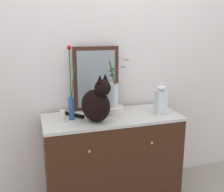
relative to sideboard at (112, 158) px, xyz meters
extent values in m
cube|color=silver|center=(0.00, 0.33, 0.89)|extent=(4.40, 0.08, 2.60)
cube|color=#3E1F11|center=(0.00, 0.00, -0.01)|extent=(1.18, 0.50, 0.79)
cube|color=beige|center=(0.00, 0.00, 0.40)|extent=(1.20, 0.51, 0.02)
sphere|color=#B79338|center=(-0.26, -0.26, 0.23)|extent=(0.02, 0.02, 0.02)
sphere|color=#B79338|center=(0.26, -0.26, 0.23)|extent=(0.02, 0.02, 0.02)
cube|color=#3E2115|center=(-0.08, 0.23, 0.70)|extent=(0.42, 0.03, 0.59)
cube|color=gray|center=(-0.08, 0.22, 0.70)|extent=(0.36, 0.01, 0.52)
ellipsoid|color=black|center=(-0.17, -0.10, 0.54)|extent=(0.30, 0.31, 0.27)
sphere|color=black|center=(-0.12, -0.15, 0.70)|extent=(0.13, 0.13, 0.13)
cone|color=black|center=(-0.10, -0.13, 0.78)|extent=(0.05, 0.05, 0.06)
cone|color=black|center=(-0.15, -0.17, 0.78)|extent=(0.05, 0.05, 0.06)
cylinder|color=black|center=(-0.32, 0.08, 0.43)|extent=(0.16, 0.18, 0.03)
cylinder|color=#294D84|center=(-0.35, 0.01, 0.51)|extent=(0.05, 0.05, 0.19)
cylinder|color=#1A5827|center=(-0.35, 0.01, 0.79)|extent=(0.01, 0.01, 0.39)
sphere|color=maroon|center=(-0.35, 0.01, 1.01)|extent=(0.04, 0.04, 0.04)
cylinder|color=#115725|center=(-0.33, 0.01, 0.74)|extent=(0.04, 0.01, 0.27)
cylinder|color=silver|center=(0.03, 0.07, 0.44)|extent=(0.19, 0.19, 0.06)
cylinder|color=silver|center=(0.03, 0.07, 0.58)|extent=(0.09, 0.09, 0.21)
cylinder|color=#482E27|center=(0.03, 0.05, 0.74)|extent=(0.06, 0.04, 0.28)
ellipsoid|color=#145129|center=(0.01, 0.01, 0.77)|extent=(0.08, 0.07, 0.01)
ellipsoid|color=#1B542E|center=(0.00, -0.01, 0.82)|extent=(0.07, 0.04, 0.01)
cylinder|color=#462E1E|center=(0.03, 0.05, 0.74)|extent=(0.07, 0.04, 0.28)
ellipsoid|color=#195B1E|center=(0.00, 0.01, 0.76)|extent=(0.07, 0.07, 0.01)
ellipsoid|color=#165A26|center=(0.00, 0.03, 0.80)|extent=(0.08, 0.06, 0.01)
ellipsoid|color=#194F28|center=(0.00, -0.01, 0.83)|extent=(0.04, 0.07, 0.01)
cylinder|color=#463F23|center=(0.05, 0.06, 0.79)|extent=(0.04, 0.10, 0.37)
ellipsoid|color=#21532B|center=(0.11, 0.03, 0.83)|extent=(0.07, 0.08, 0.01)
ellipsoid|color=#115A1F|center=(0.13, 0.02, 0.89)|extent=(0.07, 0.08, 0.01)
cube|color=silver|center=(0.43, -0.06, 0.52)|extent=(0.09, 0.09, 0.21)
ellipsoid|color=silver|center=(0.43, -0.06, 0.65)|extent=(0.08, 0.08, 0.05)
sphere|color=silver|center=(0.43, -0.06, 0.68)|extent=(0.02, 0.02, 0.02)
cylinder|color=silver|center=(-0.43, -0.02, 0.46)|extent=(0.04, 0.04, 0.10)
cylinder|color=black|center=(-0.43, -0.02, 0.51)|extent=(0.00, 0.00, 0.01)
camera|label=1|loc=(-0.65, -2.11, 1.15)|focal=42.57mm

